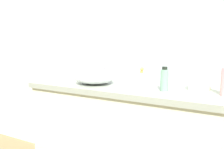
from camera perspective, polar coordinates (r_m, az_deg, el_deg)
name	(u,v)px	position (r m, az deg, el deg)	size (l,w,h in m)	color
bathroom_wall_rear	(139,35)	(2.15, 6.40, 9.44)	(6.00, 0.06, 2.60)	silver
vanity_counter	(129,140)	(2.00, 4.05, -15.41)	(1.60, 0.57, 0.90)	beige
wall_mirror_panel	(144,5)	(2.11, 7.73, 16.22)	(1.32, 0.01, 1.29)	#B2BCC6
sink_basin	(94,77)	(1.94, -4.28, -0.63)	(0.33, 0.30, 0.11)	silver
faucet	(105,70)	(2.08, -1.77, 1.13)	(0.03, 0.13, 0.16)	silver
soap_dispenser	(142,79)	(1.78, 7.11, -1.12)	(0.05, 0.05, 0.16)	silver
lotion_bottle	(164,80)	(1.69, 12.44, -1.20)	(0.06, 0.06, 0.17)	#77A789
tissue_box	(200,81)	(1.79, 20.33, -1.57)	(0.13, 0.13, 0.15)	beige
candle_jar	(66,76)	(2.25, -11.00, -0.40)	(0.06, 0.06, 0.04)	silver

